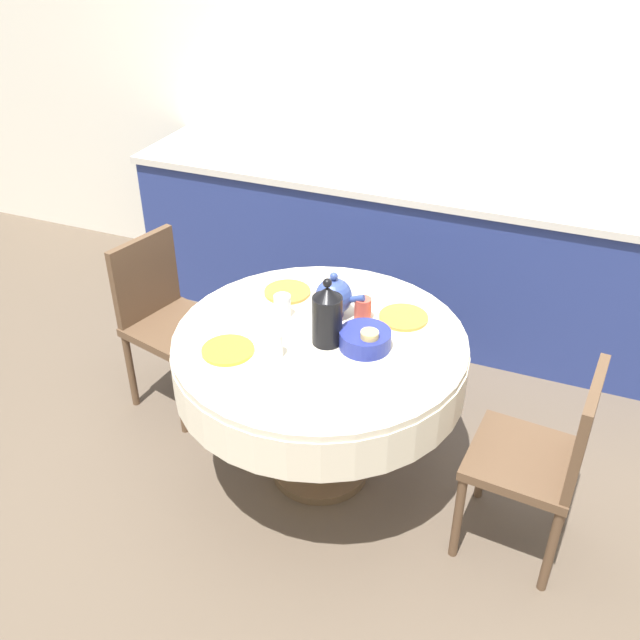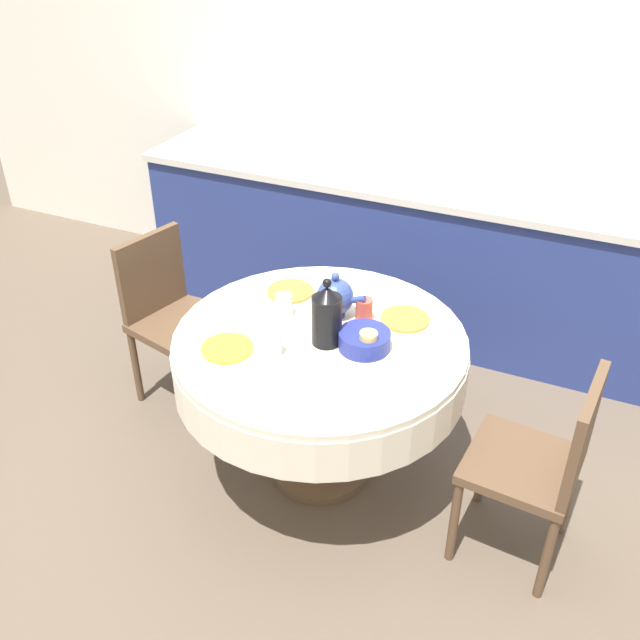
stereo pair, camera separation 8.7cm
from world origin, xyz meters
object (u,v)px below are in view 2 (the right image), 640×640
object	(u,v)px
coffee_carafe	(327,316)
chair_left	(543,461)
teapot	(335,297)
chair_right	(170,311)

from	to	relation	value
coffee_carafe	chair_left	bearing A→B (deg)	-3.54
chair_left	coffee_carafe	world-z (taller)	coffee_carafe
chair_left	coffee_carafe	distance (m)	0.97
chair_left	teapot	world-z (taller)	teapot
chair_left	teapot	size ratio (longest dim) A/B	4.03
chair_right	coffee_carafe	xyz separation A→B (m)	(0.95, -0.25, 0.37)
coffee_carafe	teapot	distance (m)	0.21
chair_left	chair_right	size ratio (longest dim) A/B	1.00
chair_left	coffee_carafe	xyz separation A→B (m)	(-0.89, 0.06, 0.37)
teapot	chair_left	bearing A→B (deg)	-15.12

